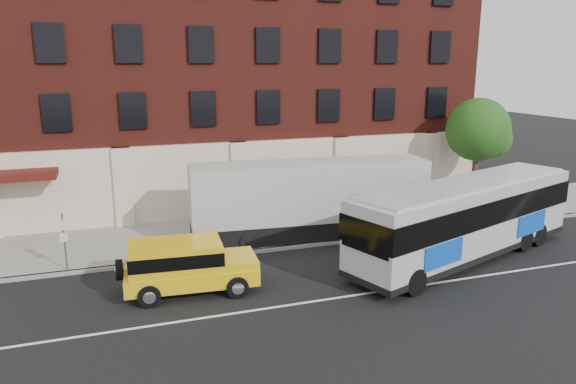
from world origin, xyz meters
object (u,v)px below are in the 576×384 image
object	(u,v)px
city_bus	(466,216)
shipping_container	(310,201)
street_tree	(479,132)
sign_pole	(64,239)
yellow_suv	(185,263)

from	to	relation	value
city_bus	shipping_container	distance (m)	7.09
street_tree	city_bus	distance (m)	9.45
sign_pole	shipping_container	distance (m)	10.88
sign_pole	yellow_suv	world-z (taller)	sign_pole
sign_pole	yellow_suv	bearing A→B (deg)	-38.03
city_bus	yellow_suv	world-z (taller)	city_bus
street_tree	shipping_container	xyz separation A→B (m)	(-11.21, -2.38, -2.55)
street_tree	yellow_suv	xyz separation A→B (m)	(-17.78, -6.67, -3.30)
street_tree	shipping_container	size ratio (longest dim) A/B	0.54
street_tree	city_bus	world-z (taller)	street_tree
yellow_suv	street_tree	bearing A→B (deg)	20.57
street_tree	city_bus	size ratio (longest dim) A/B	0.49
yellow_suv	shipping_container	bearing A→B (deg)	33.17
sign_pole	city_bus	distance (m)	16.62
sign_pole	street_tree	xyz separation A→B (m)	(22.04, 3.34, 2.96)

